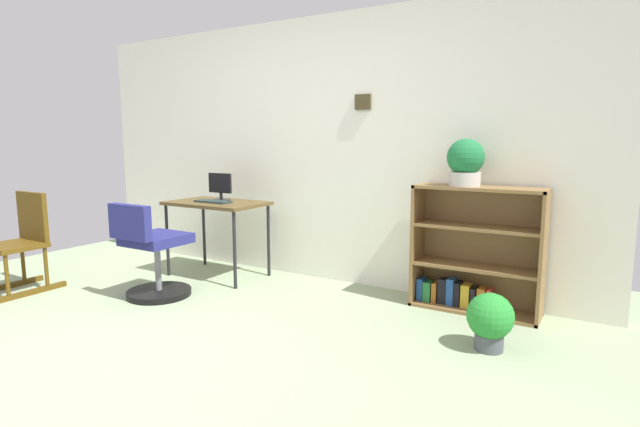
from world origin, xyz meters
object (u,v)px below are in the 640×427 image
object	(u,v)px
monitor	(220,187)
potted_plant_on_shelf	(465,162)
rocking_chair	(22,241)
bookshelf_low	(475,254)
desk	(217,208)
office_chair	(152,256)
potted_plant_floor	(490,319)
keyboard	(213,202)

from	to	relation	value
monitor	potted_plant_on_shelf	distance (m)	2.28
rocking_chair	bookshelf_low	distance (m)	3.76
bookshelf_low	rocking_chair	bearing A→B (deg)	-156.48
desk	office_chair	distance (m)	0.83
rocking_chair	bookshelf_low	world-z (taller)	bookshelf_low
monitor	potted_plant_floor	size ratio (longest dim) A/B	0.74
potted_plant_on_shelf	desk	bearing A→B (deg)	-174.08
office_chair	rocking_chair	world-z (taller)	rocking_chair
desk	bookshelf_low	bearing A→B (deg)	7.19
keyboard	bookshelf_low	size ratio (longest dim) A/B	0.38
desk	potted_plant_on_shelf	size ratio (longest dim) A/B	2.61
keyboard	potted_plant_floor	world-z (taller)	keyboard
office_chair	rocking_chair	size ratio (longest dim) A/B	0.94
rocking_chair	potted_plant_floor	xyz separation A→B (m)	(3.72, 0.78, -0.23)
desk	keyboard	distance (m)	0.10
desk	keyboard	xyz separation A→B (m)	(0.02, -0.07, 0.07)
monitor	bookshelf_low	distance (m)	2.39
keyboard	potted_plant_floor	xyz separation A→B (m)	(2.59, -0.36, -0.52)
keyboard	desk	bearing A→B (deg)	102.87
bookshelf_low	potted_plant_on_shelf	world-z (taller)	potted_plant_on_shelf
keyboard	potted_plant_on_shelf	distance (m)	2.28
bookshelf_low	keyboard	bearing A→B (deg)	-171.15
desk	potted_plant_floor	distance (m)	2.67
potted_plant_floor	keyboard	bearing A→B (deg)	172.13
bookshelf_low	potted_plant_on_shelf	bearing A→B (deg)	-143.95
potted_plant_on_shelf	potted_plant_floor	world-z (taller)	potted_plant_on_shelf
monitor	rocking_chair	size ratio (longest dim) A/B	0.31
desk	potted_plant_floor	world-z (taller)	desk
desk	rocking_chair	size ratio (longest dim) A/B	1.08
potted_plant_on_shelf	potted_plant_floor	distance (m)	1.19
desk	potted_plant_floor	size ratio (longest dim) A/B	2.53
office_chair	desk	bearing A→B (deg)	89.92
keyboard	rocking_chair	bearing A→B (deg)	-134.92
monitor	potted_plant_on_shelf	bearing A→B (deg)	4.03
desk	monitor	distance (m)	0.20
potted_plant_on_shelf	potted_plant_floor	size ratio (longest dim) A/B	0.97
desk	rocking_chair	world-z (taller)	rocking_chair
bookshelf_low	potted_plant_floor	size ratio (longest dim) A/B	2.63
desk	potted_plant_on_shelf	xyz separation A→B (m)	(2.24, 0.23, 0.48)
monitor	keyboard	distance (m)	0.19
office_chair	bookshelf_low	xyz separation A→B (m)	(2.33, 1.07, 0.08)
keyboard	office_chair	bearing A→B (deg)	-91.30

